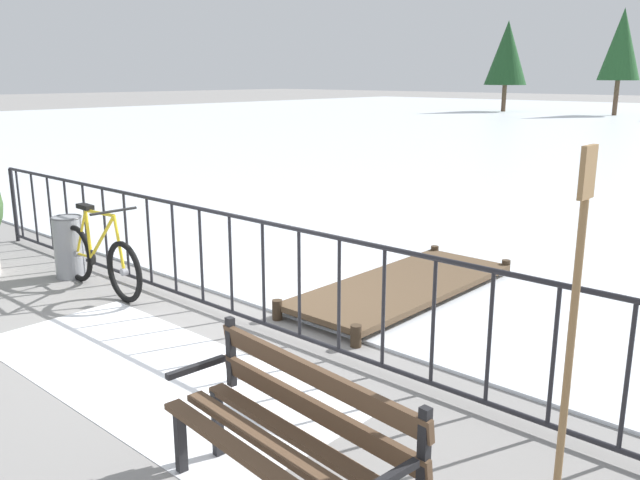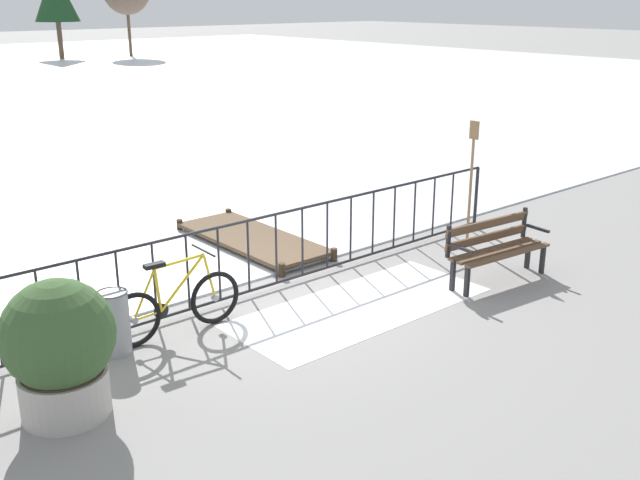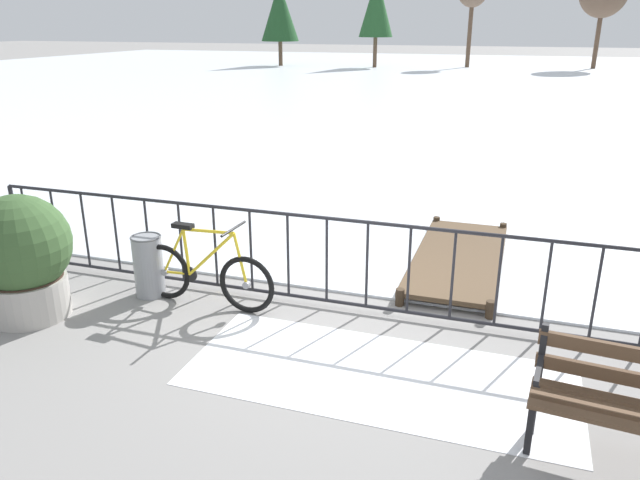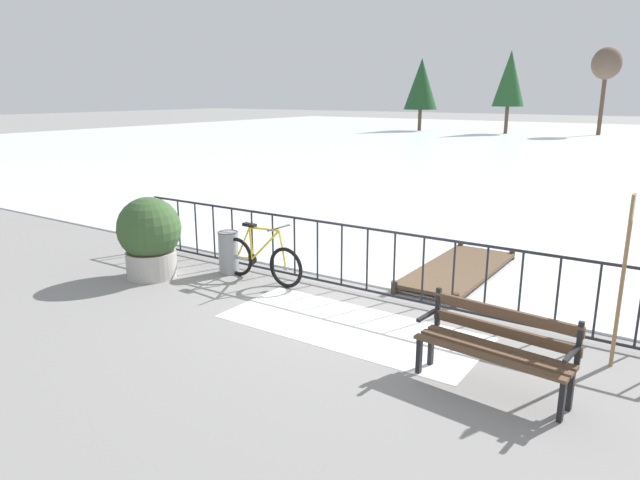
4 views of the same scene
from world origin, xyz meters
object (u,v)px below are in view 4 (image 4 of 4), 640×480
object	(u,v)px
planter_with_shrub	(150,236)
trash_bin	(229,252)
oar_upright	(624,270)
bicycle_near_railing	(261,260)
park_bench	(496,342)

from	to	relation	value
planter_with_shrub	trash_bin	world-z (taller)	planter_with_shrub
oar_upright	bicycle_near_railing	bearing A→B (deg)	178.82
bicycle_near_railing	planter_with_shrub	bearing A→B (deg)	-153.47
planter_with_shrub	bicycle_near_railing	bearing A→B (deg)	26.53
bicycle_near_railing	trash_bin	bearing A→B (deg)	177.00
trash_bin	planter_with_shrub	bearing A→B (deg)	-136.81
trash_bin	bicycle_near_railing	bearing A→B (deg)	-3.00
park_bench	trash_bin	bearing A→B (deg)	164.71
bicycle_near_railing	oar_upright	world-z (taller)	oar_upright
park_bench	oar_upright	xyz separation A→B (m)	(0.96, 1.22, 0.63)
bicycle_near_railing	oar_upright	xyz separation A→B (m)	(5.23, -0.11, 0.77)
planter_with_shrub	oar_upright	distance (m)	6.96
trash_bin	oar_upright	world-z (taller)	oar_upright
bicycle_near_railing	oar_upright	bearing A→B (deg)	-1.18
park_bench	oar_upright	size ratio (longest dim) A/B	0.83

